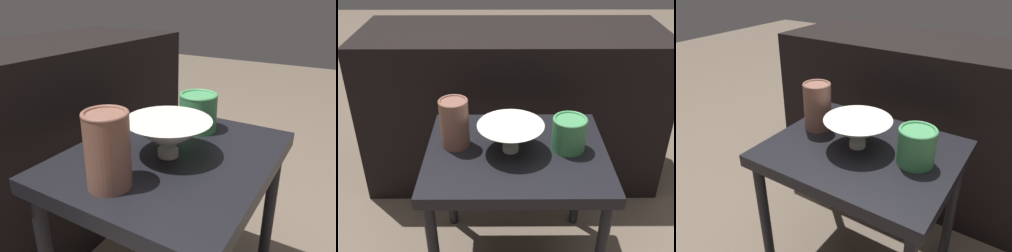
# 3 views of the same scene
# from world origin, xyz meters

# --- Properties ---
(table) EXTENTS (0.60, 0.49, 0.52)m
(table) POSITION_xyz_m (0.00, 0.00, 0.45)
(table) COLOR black
(table) RESTS_ON ground_plane
(couch_backdrop) EXTENTS (1.36, 0.50, 0.74)m
(couch_backdrop) POSITION_xyz_m (0.00, 0.61, 0.37)
(couch_backdrop) COLOR black
(couch_backdrop) RESTS_ON ground_plane
(bowl) EXTENTS (0.22, 0.22, 0.10)m
(bowl) POSITION_xyz_m (-0.02, 0.00, 0.58)
(bowl) COLOR silver
(bowl) RESTS_ON table
(vase_textured_left) EXTENTS (0.10, 0.10, 0.17)m
(vase_textured_left) POSITION_xyz_m (-0.20, 0.03, 0.61)
(vase_textured_left) COLOR brown
(vase_textured_left) RESTS_ON table
(vase_colorful_right) EXTENTS (0.11, 0.11, 0.11)m
(vase_colorful_right) POSITION_xyz_m (0.17, 0.01, 0.58)
(vase_colorful_right) COLOR #47995B
(vase_colorful_right) RESTS_ON table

